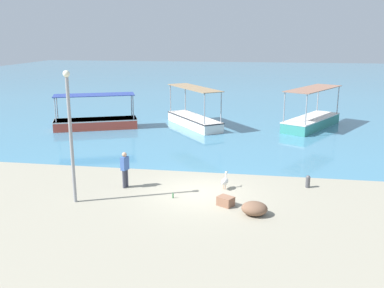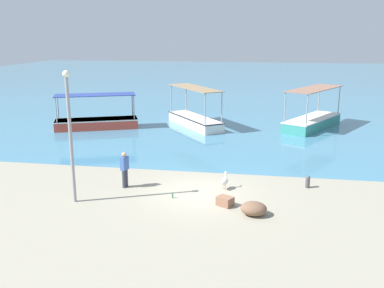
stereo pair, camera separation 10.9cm
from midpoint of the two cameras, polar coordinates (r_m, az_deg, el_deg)
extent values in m
plane|color=gray|center=(19.28, 0.88, -6.57)|extent=(120.00, 120.00, 0.00)
cube|color=teal|center=(66.21, 7.30, 8.34)|extent=(110.00, 90.00, 0.00)
cube|color=white|center=(32.99, 0.47, 3.02)|extent=(5.00, 5.98, 0.74)
cube|color=black|center=(32.93, 0.47, 3.58)|extent=(5.05, 6.04, 0.08)
cylinder|color=#99999E|center=(35.01, -2.69, 6.11)|extent=(0.08, 0.08, 2.20)
cylinder|color=#99999E|center=(35.58, -0.70, 6.26)|extent=(0.08, 0.08, 2.20)
cylinder|color=#99999E|center=(29.91, 1.86, 4.69)|extent=(0.08, 0.08, 2.20)
cylinder|color=#99999E|center=(30.57, 4.09, 4.87)|extent=(0.08, 0.08, 2.20)
cube|color=#937757|center=(32.58, 0.48, 7.50)|extent=(4.96, 5.88, 0.05)
cube|color=#CB4433|center=(33.00, -12.50, 2.66)|extent=(6.28, 3.88, 0.73)
cube|color=silver|center=(32.94, -12.53, 3.21)|extent=(6.33, 3.93, 0.08)
cylinder|color=#99999E|center=(33.61, -7.86, 5.27)|extent=(0.08, 0.08, 1.80)
cylinder|color=#99999E|center=(32.11, -7.65, 4.85)|extent=(0.08, 0.08, 1.80)
cylinder|color=#99999E|center=(33.66, -17.36, 4.76)|extent=(0.08, 0.08, 1.80)
cylinder|color=#99999E|center=(32.17, -17.58, 4.32)|extent=(0.08, 0.08, 1.80)
cube|color=navy|center=(32.64, -12.71, 6.42)|extent=(6.13, 3.90, 0.05)
cube|color=teal|center=(33.67, 15.81, 2.75)|extent=(4.81, 6.52, 0.80)
cube|color=silver|center=(33.61, 15.85, 3.35)|extent=(4.87, 6.58, 0.08)
cylinder|color=#99999E|center=(30.41, 15.18, 4.42)|extent=(0.08, 0.08, 2.15)
cylinder|color=#99999E|center=(31.11, 12.39, 4.80)|extent=(0.08, 0.08, 2.15)
cylinder|color=#99999E|center=(35.85, 19.10, 5.59)|extent=(0.08, 0.08, 2.15)
cylinder|color=#99999E|center=(36.44, 16.65, 5.91)|extent=(0.08, 0.08, 2.15)
cube|color=#8F6654|center=(33.27, 16.11, 7.10)|extent=(4.80, 6.40, 0.05)
cylinder|color=#E0997A|center=(19.78, 4.33, -5.72)|extent=(0.03, 0.03, 0.22)
cylinder|color=#E0997A|center=(19.75, 4.60, -5.75)|extent=(0.03, 0.03, 0.22)
ellipsoid|color=white|center=(19.71, 4.51, -5.04)|extent=(0.41, 0.61, 0.32)
ellipsoid|color=white|center=(19.48, 4.26, -5.21)|extent=(0.16, 0.19, 0.10)
cylinder|color=white|center=(19.78, 4.68, -4.28)|extent=(0.07, 0.07, 0.26)
sphere|color=white|center=(19.72, 4.68, -3.83)|extent=(0.11, 0.11, 0.11)
cone|color=#E5933F|center=(19.88, 4.84, -3.73)|extent=(0.13, 0.30, 0.06)
cylinder|color=gray|center=(18.22, -15.69, 0.34)|extent=(0.14, 0.14, 5.29)
sphere|color=#EAEACC|center=(17.78, -16.29, 8.98)|extent=(0.28, 0.28, 0.28)
cylinder|color=#47474C|center=(20.60, 15.31, -5.03)|extent=(0.20, 0.20, 0.46)
sphere|color=#4C4C51|center=(20.52, 15.36, -4.37)|extent=(0.21, 0.21, 0.21)
cylinder|color=#383A48|center=(20.17, -8.61, -4.49)|extent=(0.16, 0.16, 0.85)
cylinder|color=#383A48|center=(20.04, -8.91, -4.63)|extent=(0.16, 0.16, 0.85)
cube|color=#3A5CA4|center=(19.88, -8.84, -2.56)|extent=(0.34, 0.45, 0.62)
sphere|color=tan|center=(19.76, -8.89, -1.39)|extent=(0.22, 0.22, 0.22)
ellipsoid|color=brown|center=(17.15, 8.41, -8.52)|extent=(1.03, 0.88, 0.54)
cube|color=#8A5F47|center=(17.94, 4.61, -7.61)|extent=(0.79, 0.74, 0.39)
cylinder|color=#3F7F4C|center=(18.72, -2.45, -6.92)|extent=(0.07, 0.07, 0.20)
cylinder|color=#3F7F4C|center=(18.67, -2.45, -6.53)|extent=(0.03, 0.03, 0.07)
camera|label=1|loc=(0.05, -89.86, 0.04)|focal=40.00mm
camera|label=2|loc=(0.05, 90.14, -0.04)|focal=40.00mm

